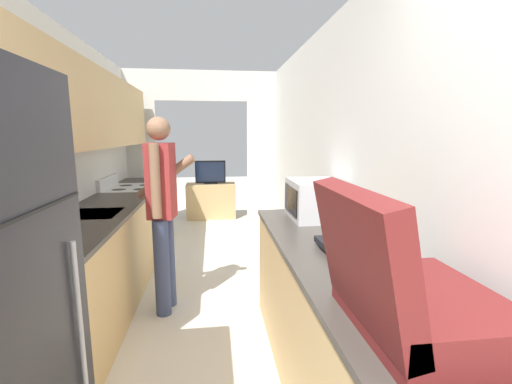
% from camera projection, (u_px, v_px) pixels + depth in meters
% --- Properties ---
extents(wall_left, '(0.38, 7.37, 2.50)m').
position_uv_depth(wall_left, '(48.00, 143.00, 2.62)').
color(wall_left, silver).
rests_on(wall_left, ground_plane).
extents(wall_right, '(0.06, 7.37, 2.50)m').
position_uv_depth(wall_right, '(356.00, 176.00, 2.46)').
color(wall_right, silver).
rests_on(wall_right, ground_plane).
extents(wall_far_with_doorway, '(2.70, 0.06, 2.50)m').
position_uv_depth(wall_far_with_doorway, '(203.00, 143.00, 5.34)').
color(wall_far_with_doorway, silver).
rests_on(wall_far_with_doorway, ground_plane).
extents(counter_left, '(0.62, 3.71, 0.90)m').
position_uv_depth(counter_left, '(107.00, 253.00, 3.21)').
color(counter_left, tan).
rests_on(counter_left, ground_plane).
extents(counter_right, '(0.62, 2.30, 0.90)m').
position_uv_depth(counter_right, '(337.00, 327.00, 1.97)').
color(counter_right, tan).
rests_on(counter_right, ground_plane).
extents(range_oven, '(0.66, 0.77, 1.04)m').
position_uv_depth(range_oven, '(135.00, 222.00, 4.32)').
color(range_oven, white).
rests_on(range_oven, ground_plane).
extents(person, '(0.54, 0.41, 1.69)m').
position_uv_depth(person, '(162.00, 210.00, 2.92)').
color(person, '#384266').
rests_on(person, ground_plane).
extents(suitcase, '(0.53, 0.58, 0.49)m').
position_uv_depth(suitcase, '(402.00, 291.00, 1.13)').
color(suitcase, '#5B1919').
rests_on(suitcase, counter_right).
extents(microwave, '(0.38, 0.47, 0.30)m').
position_uv_depth(microwave, '(315.00, 199.00, 2.67)').
color(microwave, '#B7B7BC').
rests_on(microwave, counter_right).
extents(book_stack, '(0.27, 0.30, 0.08)m').
position_uv_depth(book_stack, '(343.00, 243.00, 1.94)').
color(book_stack, gold).
rests_on(book_stack, counter_right).
extents(tv_cabinet, '(0.90, 0.42, 0.64)m').
position_uv_depth(tv_cabinet, '(211.00, 201.00, 6.37)').
color(tv_cabinet, tan).
rests_on(tv_cabinet, ground_plane).
extents(television, '(0.55, 0.16, 0.43)m').
position_uv_depth(television, '(210.00, 173.00, 6.24)').
color(television, black).
rests_on(television, tv_cabinet).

